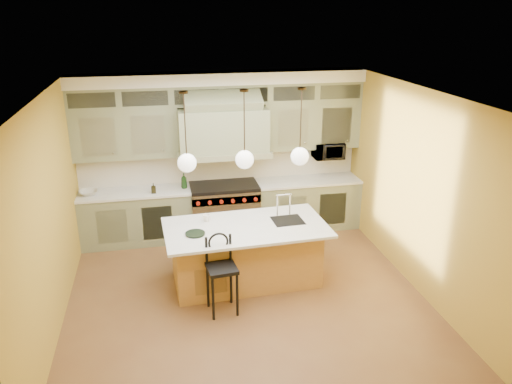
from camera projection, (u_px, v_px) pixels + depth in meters
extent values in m
plane|color=brown|center=(246.00, 296.00, 7.20)|extent=(5.00, 5.00, 0.00)
plane|color=white|center=(245.00, 94.00, 6.18)|extent=(5.00, 5.00, 0.00)
plane|color=#AF8C30|center=(221.00, 153.00, 8.99)|extent=(5.00, 0.00, 5.00)
plane|color=#AF8C30|center=(296.00, 306.00, 4.40)|extent=(5.00, 0.00, 5.00)
plane|color=#AF8C30|center=(49.00, 218.00, 6.23)|extent=(0.00, 5.00, 5.00)
plane|color=#AF8C30|center=(417.00, 190.00, 7.16)|extent=(0.00, 5.00, 5.00)
cube|color=gray|center=(137.00, 217.00, 8.75)|extent=(1.90, 0.65, 0.90)
cube|color=gray|center=(306.00, 204.00, 9.33)|extent=(1.90, 0.65, 0.90)
cube|color=white|center=(135.00, 192.00, 8.59)|extent=(1.90, 0.68, 0.04)
cube|color=white|center=(307.00, 180.00, 9.16)|extent=(1.90, 0.68, 0.04)
cube|color=silver|center=(221.00, 165.00, 9.05)|extent=(5.00, 0.04, 0.56)
cube|color=gray|center=(125.00, 133.00, 8.36)|extent=(1.75, 0.35, 0.85)
cube|color=gray|center=(311.00, 125.00, 8.96)|extent=(1.75, 0.35, 0.85)
cube|color=gray|center=(223.00, 130.00, 8.49)|extent=(1.50, 0.70, 0.75)
cube|color=gray|center=(223.00, 152.00, 8.63)|extent=(1.60, 0.76, 0.10)
cube|color=#333833|center=(220.00, 94.00, 8.45)|extent=(5.00, 0.35, 0.35)
cube|color=white|center=(220.00, 78.00, 8.34)|extent=(5.00, 0.47, 0.20)
cube|color=silver|center=(225.00, 211.00, 9.02)|extent=(1.20, 0.70, 0.90)
cube|color=black|center=(224.00, 186.00, 8.85)|extent=(1.20, 0.70, 0.06)
cube|color=silver|center=(227.00, 200.00, 8.61)|extent=(1.20, 0.06, 0.14)
cube|color=#AC7C3D|center=(245.00, 254.00, 7.47)|extent=(2.15, 1.10, 0.88)
cube|color=white|center=(246.00, 228.00, 7.27)|extent=(2.41, 1.36, 0.04)
cube|color=black|center=(288.00, 222.00, 7.46)|extent=(0.47, 0.42, 0.05)
cylinder|color=black|center=(213.00, 299.00, 6.55)|extent=(0.04, 0.04, 0.64)
cylinder|color=black|center=(237.00, 295.00, 6.64)|extent=(0.04, 0.04, 0.64)
cylinder|color=black|center=(208.00, 286.00, 6.84)|extent=(0.04, 0.04, 0.64)
cylinder|color=black|center=(231.00, 283.00, 6.94)|extent=(0.04, 0.04, 0.64)
cube|color=black|center=(222.00, 268.00, 6.62)|extent=(0.42, 0.42, 0.05)
torus|color=black|center=(218.00, 242.00, 6.66)|extent=(0.28, 0.06, 0.28)
imported|color=black|center=(328.00, 150.00, 9.12)|extent=(0.54, 0.37, 0.30)
imported|color=#153414|center=(184.00, 181.00, 8.67)|extent=(0.12, 0.12, 0.27)
imported|color=black|center=(154.00, 188.00, 8.47)|extent=(0.08, 0.08, 0.17)
imported|color=beige|center=(89.00, 193.00, 8.41)|extent=(0.34, 0.34, 0.07)
imported|color=white|center=(206.00, 218.00, 7.42)|extent=(0.12, 0.12, 0.11)
cylinder|color=#2D2319|center=(183.00, 92.00, 6.47)|extent=(0.12, 0.12, 0.03)
cylinder|color=#2D2319|center=(185.00, 126.00, 6.62)|extent=(0.02, 0.02, 0.93)
sphere|color=white|center=(187.00, 163.00, 6.81)|extent=(0.26, 0.26, 0.26)
cylinder|color=#2D2319|center=(244.00, 90.00, 6.62)|extent=(0.12, 0.12, 0.03)
cylinder|color=#2D2319|center=(244.00, 123.00, 6.77)|extent=(0.02, 0.02, 0.93)
sphere|color=white|center=(245.00, 160.00, 6.95)|extent=(0.26, 0.26, 0.26)
cylinder|color=#2D2319|center=(302.00, 88.00, 6.77)|extent=(0.12, 0.12, 0.03)
cylinder|color=#2D2319|center=(301.00, 121.00, 6.92)|extent=(0.02, 0.02, 0.93)
sphere|color=white|center=(300.00, 156.00, 7.10)|extent=(0.26, 0.26, 0.26)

